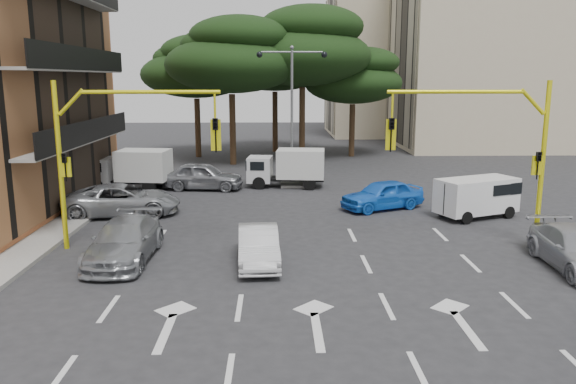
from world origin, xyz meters
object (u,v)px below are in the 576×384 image
at_px(car_white_hatch, 258,246).
at_px(box_truck_a, 130,170).
at_px(car_blue_compact, 382,195).
at_px(signal_mast_right, 495,141).
at_px(car_silver_cross_a, 122,200).
at_px(van_white, 476,198).
at_px(car_silver_wagon, 125,241).
at_px(box_truck_b, 287,168).
at_px(car_silver_cross_b, 203,176).
at_px(signal_mast_left, 110,142).
at_px(street_lamp_center, 292,89).

distance_m(car_white_hatch, box_truck_a, 14.71).
distance_m(car_white_hatch, car_blue_compact, 9.60).
distance_m(signal_mast_right, car_silver_cross_a, 15.83).
distance_m(car_white_hatch, van_white, 11.25).
distance_m(car_silver_wagon, box_truck_b, 14.09).
bearing_deg(car_blue_compact, car_silver_wagon, -79.20).
distance_m(van_white, box_truck_a, 18.11).
bearing_deg(car_silver_cross_a, car_silver_cross_b, -32.83).
bearing_deg(signal_mast_right, car_silver_wagon, -173.85).
distance_m(signal_mast_left, van_white, 15.56).
bearing_deg(box_truck_b, car_silver_wagon, 161.70).
relative_size(car_blue_compact, car_silver_wagon, 0.85).
height_order(car_blue_compact, car_silver_wagon, same).
bearing_deg(street_lamp_center, car_white_hatch, -95.69).
distance_m(car_white_hatch, box_truck_b, 13.39).
bearing_deg(van_white, signal_mast_right, -36.96).
bearing_deg(car_silver_wagon, car_white_hatch, -4.89).
bearing_deg(car_silver_cross_a, car_blue_compact, -92.23).
distance_m(signal_mast_right, street_lamp_center, 15.65).
distance_m(signal_mast_left, car_blue_compact, 12.76).
relative_size(car_silver_cross_a, box_truck_a, 1.12).
bearing_deg(car_silver_cross_b, street_lamp_center, -51.51).
xyz_separation_m(car_white_hatch, car_silver_cross_b, (-3.42, 12.74, 0.13)).
bearing_deg(car_blue_compact, box_truck_a, -135.74).
height_order(car_silver_cross_b, box_truck_a, box_truck_a).
xyz_separation_m(car_white_hatch, car_blue_compact, (5.60, 7.80, 0.07)).
height_order(car_blue_compact, car_silver_cross_b, car_silver_cross_b).
distance_m(street_lamp_center, car_silver_cross_b, 7.53).
relative_size(street_lamp_center, car_silver_cross_b, 1.77).
bearing_deg(car_white_hatch, street_lamp_center, 80.95).
relative_size(street_lamp_center, car_white_hatch, 2.08).
bearing_deg(signal_mast_right, car_white_hatch, -167.53).
bearing_deg(box_truck_a, street_lamp_center, -63.63).
bearing_deg(street_lamp_center, box_truck_b, -98.04).
relative_size(signal_mast_left, box_truck_b, 1.38).
xyz_separation_m(car_silver_wagon, car_silver_cross_b, (1.11, 12.27, 0.06)).
bearing_deg(box_truck_b, box_truck_a, 99.93).
bearing_deg(car_silver_cross_a, box_truck_a, 4.17).
xyz_separation_m(car_silver_wagon, van_white, (13.97, 5.64, 0.21)).
bearing_deg(van_white, car_white_hatch, -80.09).
height_order(van_white, box_truck_a, box_truck_a).
relative_size(car_silver_cross_a, car_silver_cross_b, 1.15).
distance_m(street_lamp_center, box_truck_a, 10.47).
bearing_deg(signal_mast_right, box_truck_a, 145.55).
height_order(car_blue_compact, box_truck_a, box_truck_a).
height_order(signal_mast_left, street_lamp_center, street_lamp_center).
bearing_deg(car_silver_wagon, box_truck_a, 104.25).
xyz_separation_m(car_silver_cross_a, car_silver_cross_b, (2.88, 5.87, 0.04)).
distance_m(signal_mast_left, box_truck_a, 11.40).
relative_size(street_lamp_center, car_blue_compact, 1.93).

